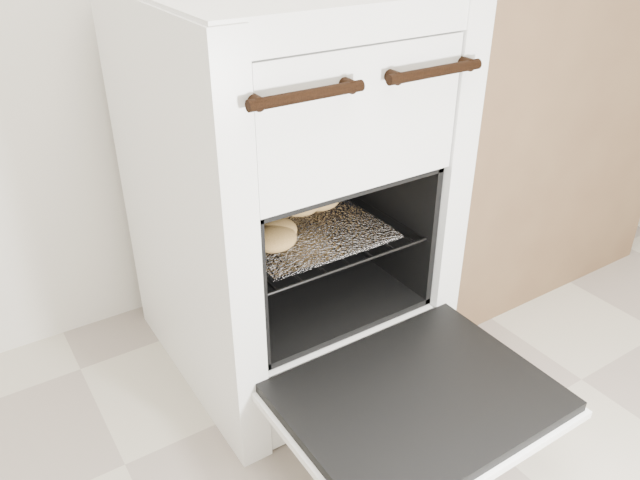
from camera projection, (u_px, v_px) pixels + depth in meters
The scene contains 6 objects.
stove at pixel (287, 197), 1.40m from camera, with size 0.56×0.63×0.86m.
oven_door at pixel (418, 400), 1.17m from camera, with size 0.51×0.39×0.04m.
oven_rack at pixel (302, 228), 1.38m from camera, with size 0.41×0.39×0.01m.
foil_sheet at pixel (306, 229), 1.37m from camera, with size 0.32×0.28×0.01m, color white.
baked_rolls at pixel (286, 216), 1.37m from camera, with size 0.31×0.25×0.05m.
counter at pixel (491, 130), 1.81m from camera, with size 0.83×0.56×0.83m, color brown.
Camera 1 is at (-0.48, 0.08, 1.03)m, focal length 35.00 mm.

